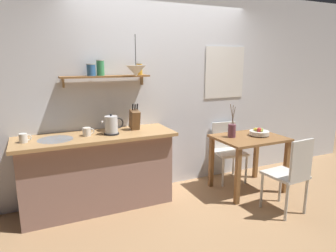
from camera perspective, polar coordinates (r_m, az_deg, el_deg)
The scene contains 14 objects.
ground_plane at distance 3.97m, azimuth 2.91°, elevation -14.09°, with size 14.00×14.00×0.00m, color #A87F56.
back_wall at distance 4.25m, azimuth 1.47°, elevation 6.73°, with size 6.80×0.11×2.70m.
kitchen_counter at distance 3.76m, azimuth -13.16°, elevation -8.28°, with size 1.83×0.63×0.92m.
wall_shelf at distance 3.74m, azimuth -11.71°, elevation 9.76°, with size 1.07×0.20×0.32m.
dining_table at distance 4.24m, azimuth 15.06°, elevation -3.73°, with size 0.90×0.69×0.76m.
dining_chair_near at distance 3.77m, azimuth 22.25°, elevation -8.11°, with size 0.41×0.46×0.92m.
dining_chair_far at distance 4.60m, azimuth 11.09°, elevation -4.07°, with size 0.48×0.48×0.85m.
fruit_bowl at distance 4.29m, azimuth 16.88°, elevation -1.17°, with size 0.26×0.26×0.12m.
twig_vase at distance 4.11m, azimuth 12.00°, elevation -0.81°, with size 0.10×0.10×0.45m.
electric_kettle at distance 3.57m, azimuth -10.63°, elevation 0.13°, with size 0.26×0.17×0.24m.
knife_block at distance 3.76m, azimuth -6.34°, elevation 1.28°, with size 0.10×0.18×0.33m.
coffee_mug_by_sink at distance 3.58m, azimuth -15.06°, elevation -1.05°, with size 0.13×0.09×0.10m.
coffee_mug_spare at distance 3.52m, azimuth -25.66°, elevation -2.07°, with size 0.13×0.08×0.10m.
pendant_lamp at distance 3.61m, azimuth -6.10°, elevation 10.40°, with size 0.24×0.24×0.47m.
Camera 1 is at (-1.67, -3.14, 1.78)m, focal length 32.21 mm.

